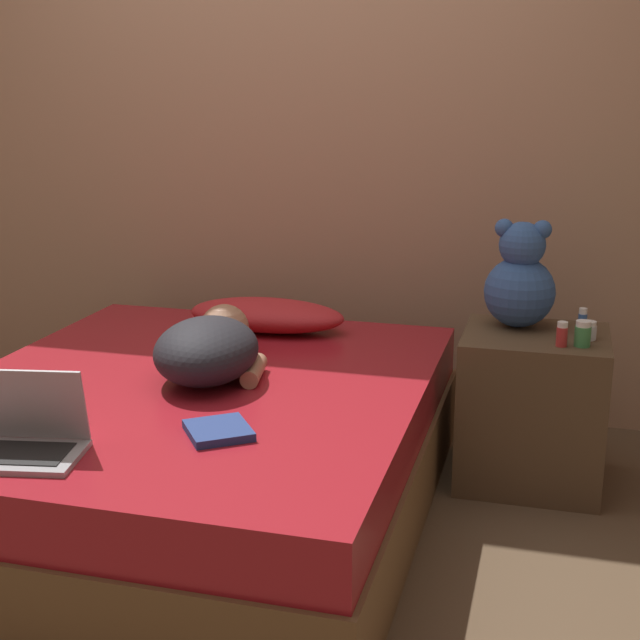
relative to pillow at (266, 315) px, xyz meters
name	(u,v)px	position (x,y,z in m)	size (l,w,h in m)	color
ground_plane	(196,510)	(-0.04, -0.67, -0.53)	(12.00, 12.00, 0.00)	brown
wall_back	(294,111)	(-0.04, 0.53, 0.77)	(8.00, 0.06, 2.60)	tan
bed	(193,448)	(-0.04, -0.67, -0.30)	(1.55, 1.82, 0.46)	brown
nightstand	(532,408)	(1.05, -0.11, -0.25)	(0.51, 0.46, 0.56)	brown
pillow	(266,315)	(0.00, 0.00, 0.00)	(0.63, 0.29, 0.13)	red
person_lying	(210,347)	(0.00, -0.59, 0.04)	(0.42, 0.65, 0.21)	black
laptop	(17,436)	(-0.25, -1.33, -0.01)	(0.39, 0.28, 0.23)	#9E9EA3
teddy_bear	(520,281)	(0.98, -0.03, 0.20)	(0.26, 0.26, 0.39)	#335693
bottle_blue	(582,321)	(1.20, -0.07, 0.08)	(0.03, 0.03, 0.09)	#3866B2
bottle_clear	(588,331)	(1.22, -0.14, 0.06)	(0.06, 0.06, 0.06)	silver
bottle_green	(583,334)	(1.20, -0.23, 0.08)	(0.05, 0.05, 0.09)	#3D8E4C
bottle_red	(562,334)	(1.13, -0.25, 0.07)	(0.04, 0.04, 0.09)	#B72D2D
book	(218,431)	(0.22, -1.06, -0.05)	(0.24, 0.24, 0.02)	navy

